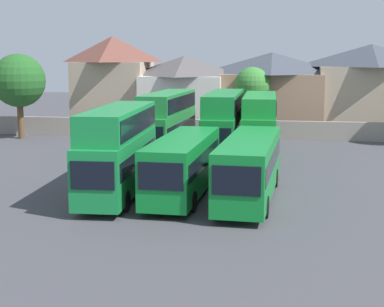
{
  "coord_description": "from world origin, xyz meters",
  "views": [
    {
      "loc": [
        5.31,
        -32.07,
        8.04
      ],
      "look_at": [
        0.0,
        3.0,
        2.01
      ],
      "focal_mm": 54.77,
      "sensor_mm": 36.0,
      "label": 1
    }
  ],
  "objects_px": {
    "house_terrace_right": "(271,91)",
    "house_terrace_far_right": "(370,88)",
    "bus_3": "(250,165)",
    "bus_4": "(167,120)",
    "bus_5": "(224,121)",
    "tree_right_of_lot": "(19,81)",
    "bus_1": "(118,147)",
    "house_terrace_centre": "(184,93)",
    "bus_6": "(260,122)",
    "bus_2": "(183,163)",
    "house_terrace_left": "(113,82)",
    "tree_left_of_lot": "(252,86)"
  },
  "relations": [
    {
      "from": "bus_6",
      "to": "house_terrace_centre",
      "type": "relative_size",
      "value": 1.2
    },
    {
      "from": "bus_5",
      "to": "bus_3",
      "type": "bearing_deg",
      "value": 11.53
    },
    {
      "from": "house_terrace_centre",
      "to": "tree_right_of_lot",
      "type": "xyz_separation_m",
      "value": [
        -14.5,
        -8.78,
        1.52
      ]
    },
    {
      "from": "bus_3",
      "to": "house_terrace_centre",
      "type": "bearing_deg",
      "value": -160.59
    },
    {
      "from": "bus_3",
      "to": "bus_4",
      "type": "xyz_separation_m",
      "value": [
        -7.31,
        13.66,
        0.86
      ]
    },
    {
      "from": "bus_3",
      "to": "tree_right_of_lot",
      "type": "relative_size",
      "value": 1.43
    },
    {
      "from": "house_terrace_centre",
      "to": "tree_left_of_lot",
      "type": "distance_m",
      "value": 8.13
    },
    {
      "from": "bus_5",
      "to": "house_terrace_far_right",
      "type": "bearing_deg",
      "value": 141.79
    },
    {
      "from": "bus_2",
      "to": "bus_4",
      "type": "xyz_separation_m",
      "value": [
        -3.53,
        13.45,
        0.89
      ]
    },
    {
      "from": "bus_1",
      "to": "bus_5",
      "type": "xyz_separation_m",
      "value": [
        4.66,
        13.87,
        0.01
      ]
    },
    {
      "from": "bus_1",
      "to": "tree_right_of_lot",
      "type": "relative_size",
      "value": 1.3
    },
    {
      "from": "bus_4",
      "to": "bus_5",
      "type": "relative_size",
      "value": 0.96
    },
    {
      "from": "house_terrace_right",
      "to": "tree_left_of_lot",
      "type": "relative_size",
      "value": 1.62
    },
    {
      "from": "bus_2",
      "to": "tree_left_of_lot",
      "type": "xyz_separation_m",
      "value": [
        2.59,
        26.13,
        3.03
      ]
    },
    {
      "from": "house_terrace_far_right",
      "to": "house_terrace_right",
      "type": "bearing_deg",
      "value": -177.78
    },
    {
      "from": "bus_1",
      "to": "house_terrace_centre",
      "type": "relative_size",
      "value": 1.19
    },
    {
      "from": "bus_4",
      "to": "bus_6",
      "type": "relative_size",
      "value": 1.0
    },
    {
      "from": "house_terrace_left",
      "to": "bus_2",
      "type": "bearing_deg",
      "value": -66.89
    },
    {
      "from": "bus_2",
      "to": "tree_right_of_lot",
      "type": "relative_size",
      "value": 1.32
    },
    {
      "from": "bus_6",
      "to": "tree_right_of_lot",
      "type": "distance_m",
      "value": 24.18
    },
    {
      "from": "bus_1",
      "to": "house_terrace_left",
      "type": "bearing_deg",
      "value": -165.4
    },
    {
      "from": "bus_1",
      "to": "bus_4",
      "type": "bearing_deg",
      "value": 177.43
    },
    {
      "from": "bus_3",
      "to": "house_terrace_centre",
      "type": "height_order",
      "value": "house_terrace_centre"
    },
    {
      "from": "bus_5",
      "to": "house_terrace_far_right",
      "type": "relative_size",
      "value": 1.0
    },
    {
      "from": "bus_4",
      "to": "tree_left_of_lot",
      "type": "bearing_deg",
      "value": 157.65
    },
    {
      "from": "house_terrace_left",
      "to": "bus_4",
      "type": "bearing_deg",
      "value": -60.57
    },
    {
      "from": "house_terrace_right",
      "to": "tree_right_of_lot",
      "type": "height_order",
      "value": "house_terrace_right"
    },
    {
      "from": "bus_4",
      "to": "tree_left_of_lot",
      "type": "height_order",
      "value": "tree_left_of_lot"
    },
    {
      "from": "bus_1",
      "to": "tree_right_of_lot",
      "type": "xyz_separation_m",
      "value": [
        -15.63,
        21.07,
        2.69
      ]
    },
    {
      "from": "bus_3",
      "to": "tree_left_of_lot",
      "type": "height_order",
      "value": "tree_left_of_lot"
    },
    {
      "from": "house_terrace_far_right",
      "to": "house_terrace_centre",
      "type": "bearing_deg",
      "value": -176.54
    },
    {
      "from": "bus_4",
      "to": "bus_5",
      "type": "height_order",
      "value": "bus_5"
    },
    {
      "from": "house_terrace_right",
      "to": "bus_1",
      "type": "bearing_deg",
      "value": -104.77
    },
    {
      "from": "bus_5",
      "to": "house_terrace_left",
      "type": "bearing_deg",
      "value": -139.84
    },
    {
      "from": "bus_6",
      "to": "tree_left_of_lot",
      "type": "relative_size",
      "value": 1.56
    },
    {
      "from": "bus_3",
      "to": "tree_right_of_lot",
      "type": "distance_m",
      "value": 31.3
    },
    {
      "from": "house_terrace_far_right",
      "to": "tree_right_of_lot",
      "type": "distance_m",
      "value": 35.23
    },
    {
      "from": "house_terrace_right",
      "to": "house_terrace_far_right",
      "type": "bearing_deg",
      "value": 2.22
    },
    {
      "from": "house_terrace_left",
      "to": "bus_3",
      "type": "bearing_deg",
      "value": -61.15
    },
    {
      "from": "bus_1",
      "to": "bus_6",
      "type": "distance_m",
      "value": 16.26
    },
    {
      "from": "bus_5",
      "to": "tree_left_of_lot",
      "type": "bearing_deg",
      "value": 172.87
    },
    {
      "from": "house_terrace_centre",
      "to": "house_terrace_far_right",
      "type": "bearing_deg",
      "value": 3.46
    },
    {
      "from": "bus_4",
      "to": "bus_6",
      "type": "height_order",
      "value": "bus_4"
    },
    {
      "from": "bus_4",
      "to": "tree_right_of_lot",
      "type": "distance_m",
      "value": 17.53
    },
    {
      "from": "house_terrace_centre",
      "to": "bus_3",
      "type": "bearing_deg",
      "value": -73.86
    },
    {
      "from": "bus_2",
      "to": "house_terrace_right",
      "type": "xyz_separation_m",
      "value": [
        4.41,
        30.19,
        2.26
      ]
    },
    {
      "from": "bus_5",
      "to": "house_terrace_far_right",
      "type": "xyz_separation_m",
      "value": [
        13.49,
        17.15,
        1.76
      ]
    },
    {
      "from": "bus_3",
      "to": "house_terrace_left",
      "type": "relative_size",
      "value": 1.16
    },
    {
      "from": "bus_2",
      "to": "house_terrace_right",
      "type": "height_order",
      "value": "house_terrace_right"
    },
    {
      "from": "bus_3",
      "to": "house_terrace_right",
      "type": "relative_size",
      "value": 1.05
    }
  ]
}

